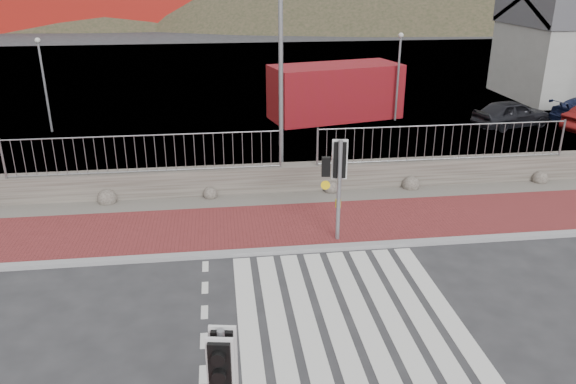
{
  "coord_description": "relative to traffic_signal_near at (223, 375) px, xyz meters",
  "views": [
    {
      "loc": [
        -2.52,
        -9.83,
        6.82
      ],
      "look_at": [
        -0.88,
        3.0,
        1.68
      ],
      "focal_mm": 35.0,
      "sensor_mm": 36.0,
      "label": 1
    }
  ],
  "objects": [
    {
      "name": "car_a",
      "position": [
        13.52,
        17.79,
        -1.21
      ],
      "size": [
        4.0,
        2.43,
        1.27
      ],
      "primitive_type": "imported",
      "rotation": [
        0.0,
        0.0,
        1.84
      ],
      "color": "black",
      "rests_on": "ground"
    },
    {
      "name": "traffic_signal_near",
      "position": [
        0.0,
        0.0,
        0.0
      ],
      "size": [
        0.4,
        0.28,
        2.55
      ],
      "rotation": [
        0.0,
        0.0,
        -0.17
      ],
      "color": "gray",
      "rests_on": "ground"
    },
    {
      "name": "shipping_container",
      "position": [
        5.8,
        20.54,
        -0.56
      ],
      "size": [
        6.64,
        3.97,
        2.58
      ],
      "primitive_type": "cube",
      "rotation": [
        0.0,
        0.0,
        0.24
      ],
      "color": "maroon",
      "rests_on": "ground"
    },
    {
      "name": "hills_backdrop",
      "position": [
        9.36,
        91.69,
        -24.9
      ],
      "size": [
        254.0,
        90.0,
        100.0
      ],
      "color": "#272D1B",
      "rests_on": "ground"
    },
    {
      "name": "quay",
      "position": [
        2.61,
        31.69,
        -1.85
      ],
      "size": [
        120.0,
        40.0,
        0.5
      ],
      "primitive_type": "cube",
      "color": "#4C4C4F",
      "rests_on": "ground"
    },
    {
      "name": "sidewalk_far",
      "position": [
        2.61,
        8.29,
        -1.81
      ],
      "size": [
        40.0,
        3.0,
        0.08
      ],
      "primitive_type": "cube",
      "color": "maroon",
      "rests_on": "ground"
    },
    {
      "name": "stone_wall",
      "position": [
        2.61,
        11.09,
        -1.4
      ],
      "size": [
        40.0,
        0.6,
        0.9
      ],
      "primitive_type": "cube",
      "color": "#4C453E",
      "rests_on": "ground"
    },
    {
      "name": "zebra_crossing",
      "position": [
        2.61,
        3.79,
        -1.84
      ],
      "size": [
        4.62,
        5.6,
        0.01
      ],
      "color": "silver",
      "rests_on": "ground"
    },
    {
      "name": "traffic_signal_far",
      "position": [
        3.09,
        7.25,
        0.2
      ],
      "size": [
        0.69,
        0.3,
        2.83
      ],
      "rotation": [
        0.0,
        0.0,
        3.0
      ],
      "color": "gray",
      "rests_on": "ground"
    },
    {
      "name": "streetlight",
      "position": [
        2.28,
        11.83,
        2.95
      ],
      "size": [
        1.72,
        0.85,
        8.52
      ],
      "rotation": [
        0.0,
        0.0,
        -0.4
      ],
      "color": "gray",
      "rests_on": "ground"
    },
    {
      "name": "ground",
      "position": [
        2.61,
        3.79,
        -1.85
      ],
      "size": [
        220.0,
        220.0,
        0.0
      ],
      "primitive_type": "plane",
      "color": "#28282B",
      "rests_on": "ground"
    },
    {
      "name": "gravel_strip",
      "position": [
        2.61,
        10.29,
        -1.82
      ],
      "size": [
        40.0,
        1.5,
        0.06
      ],
      "primitive_type": "cube",
      "color": "#59544C",
      "rests_on": "ground"
    },
    {
      "name": "kerb_far",
      "position": [
        2.61,
        6.79,
        -1.8
      ],
      "size": [
        40.0,
        0.25,
        0.12
      ],
      "primitive_type": "cube",
      "color": "gray",
      "rests_on": "ground"
    },
    {
      "name": "railing",
      "position": [
        2.61,
        10.94,
        -0.03
      ],
      "size": [
        18.07,
        0.07,
        1.22
      ],
      "color": "gray",
      "rests_on": "stone_wall"
    },
    {
      "name": "water",
      "position": [
        2.61,
        66.69,
        -1.85
      ],
      "size": [
        220.0,
        50.0,
        0.05
      ],
      "primitive_type": "cube",
      "color": "#3F4C54",
      "rests_on": "ground"
    }
  ]
}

